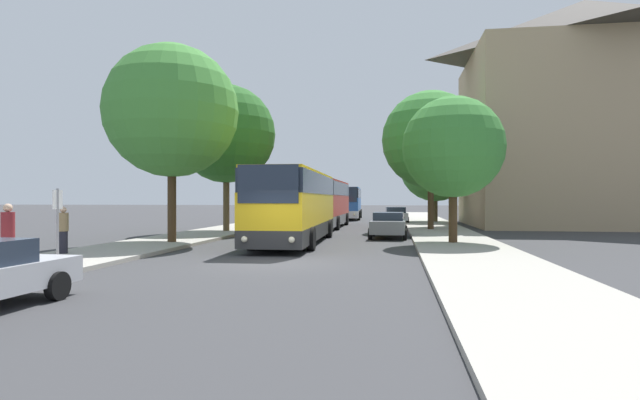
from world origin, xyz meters
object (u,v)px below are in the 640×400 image
(bus_front, at_px, (295,205))
(pedestrian_waiting_near, at_px, (63,230))
(tree_right_near, at_px, (453,147))
(tree_right_mid, at_px, (431,140))
(tree_right_far, at_px, (435,166))
(parked_car_right_near, at_px, (388,224))
(tree_left_far, at_px, (172,111))
(bus_rear, at_px, (348,202))
(parked_car_right_far, at_px, (396,215))
(tree_left_near, at_px, (226,134))
(bus_middle, at_px, (326,203))
(pedestrian_waiting_far, at_px, (8,236))
(bus_stop_sign, at_px, (58,217))

(bus_front, distance_m, pedestrian_waiting_near, 10.30)
(tree_right_near, xyz_separation_m, tree_right_mid, (-0.30, 10.13, 1.55))
(pedestrian_waiting_near, relative_size, tree_right_far, 0.21)
(parked_car_right_near, bearing_deg, pedestrian_waiting_near, 44.73)
(tree_left_far, bearing_deg, bus_front, 18.18)
(bus_rear, xyz_separation_m, parked_car_right_far, (5.00, -8.66, -1.03))
(pedestrian_waiting_near, height_order, tree_left_far, tree_left_far)
(tree_left_near, bearing_deg, tree_left_far, -88.78)
(tree_left_near, height_order, tree_left_far, tree_left_far)
(tree_left_far, bearing_deg, pedestrian_waiting_near, -108.11)
(bus_middle, distance_m, parked_car_right_near, 10.99)
(tree_right_mid, height_order, tree_right_far, tree_right_mid)
(parked_car_right_far, bearing_deg, tree_right_mid, 98.80)
(tree_right_near, height_order, tree_right_mid, tree_right_mid)
(parked_car_right_near, distance_m, pedestrian_waiting_near, 16.12)
(tree_left_near, bearing_deg, tree_right_near, -26.21)
(bus_middle, bearing_deg, bus_front, -88.67)
(pedestrian_waiting_near, distance_m, tree_right_near, 16.81)
(bus_middle, height_order, tree_right_far, tree_right_far)
(pedestrian_waiting_far, height_order, tree_right_mid, tree_right_mid)
(bus_stop_sign, distance_m, pedestrian_waiting_near, 3.14)
(parked_car_right_far, bearing_deg, parked_car_right_near, 85.14)
(bus_rear, xyz_separation_m, parked_car_right_near, (4.56, -25.48, -1.03))
(pedestrian_waiting_far, relative_size, tree_right_near, 0.28)
(tree_right_far, bearing_deg, bus_middle, -138.48)
(pedestrian_waiting_far, xyz_separation_m, tree_right_mid, (13.38, 21.19, 5.01))
(parked_car_right_far, bearing_deg, bus_front, 73.16)
(bus_middle, xyz_separation_m, pedestrian_waiting_near, (-7.02, -20.78, -0.85))
(bus_middle, xyz_separation_m, tree_left_far, (-5.27, -15.42, 4.44))
(parked_car_right_far, height_order, tree_right_far, tree_right_far)
(bus_middle, bearing_deg, bus_rear, 89.16)
(tree_right_mid, bearing_deg, pedestrian_waiting_near, -130.30)
(bus_front, bearing_deg, parked_car_right_near, 38.51)
(parked_car_right_far, height_order, tree_right_near, tree_right_near)
(pedestrian_waiting_near, bearing_deg, bus_middle, 139.03)
(pedestrian_waiting_far, height_order, tree_right_far, tree_right_far)
(bus_front, height_order, tree_right_far, tree_right_far)
(pedestrian_waiting_near, xyz_separation_m, tree_left_far, (1.75, 5.36, 5.28))
(bus_stop_sign, bearing_deg, parked_car_right_far, 70.77)
(bus_front, height_order, tree_left_far, tree_left_far)
(tree_right_near, bearing_deg, tree_right_mid, 91.69)
(tree_right_far, bearing_deg, bus_stop_sign, -114.37)
(tree_left_far, height_order, tree_right_near, tree_left_far)
(bus_front, relative_size, tree_right_mid, 1.32)
(tree_left_near, bearing_deg, bus_middle, 52.98)
(parked_car_right_far, bearing_deg, tree_right_far, -171.38)
(pedestrian_waiting_near, relative_size, tree_left_near, 0.19)
(tree_right_mid, bearing_deg, tree_right_far, 83.93)
(bus_middle, xyz_separation_m, pedestrian_waiting_far, (-5.86, -24.82, -0.76))
(parked_car_right_near, distance_m, tree_left_near, 11.93)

